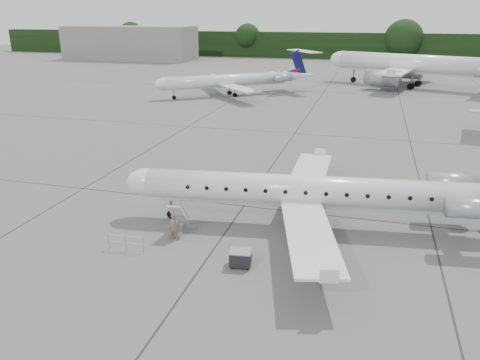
% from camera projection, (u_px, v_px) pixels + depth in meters
% --- Properties ---
extents(ground, '(320.00, 320.00, 0.00)m').
position_uv_depth(ground, '(298.00, 248.00, 28.90)').
color(ground, '#626260').
rests_on(ground, ground).
extents(treeline, '(260.00, 4.00, 8.00)m').
position_uv_depth(treeline, '(364.00, 46.00, 145.44)').
color(treeline, black).
rests_on(treeline, ground).
extents(terminal_building, '(40.00, 14.00, 10.00)m').
position_uv_depth(terminal_building, '(130.00, 43.00, 144.74)').
color(terminal_building, slate).
rests_on(terminal_building, ground).
extents(main_regional_jet, '(30.52, 23.77, 7.20)m').
position_uv_depth(main_regional_jet, '(309.00, 176.00, 30.70)').
color(main_regional_jet, silver).
rests_on(main_regional_jet, ground).
extents(airstair, '(1.12, 2.17, 2.26)m').
position_uv_depth(airstair, '(178.00, 216.00, 30.68)').
color(airstair, silver).
rests_on(airstair, ground).
extents(passenger, '(0.65, 0.43, 1.78)m').
position_uv_depth(passenger, '(174.00, 227.00, 29.66)').
color(passenger, brown).
rests_on(passenger, ground).
extents(safety_railing, '(2.20, 0.26, 1.00)m').
position_uv_depth(safety_railing, '(126.00, 244.00, 28.39)').
color(safety_railing, '#979A9F').
rests_on(safety_railing, ground).
extents(baggage_cart, '(1.33, 1.13, 1.04)m').
position_uv_depth(baggage_cart, '(241.00, 258.00, 26.69)').
color(baggage_cart, black).
rests_on(baggage_cart, ground).
extents(bg_narrowbody, '(41.51, 35.84, 12.52)m').
position_uv_depth(bg_narrowbody, '(409.00, 54.00, 90.10)').
color(bg_narrowbody, silver).
rests_on(bg_narrowbody, ground).
extents(bg_regional_left, '(34.79, 33.36, 7.41)m').
position_uv_depth(bg_regional_left, '(227.00, 74.00, 80.85)').
color(bg_regional_left, silver).
rests_on(bg_regional_left, ground).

